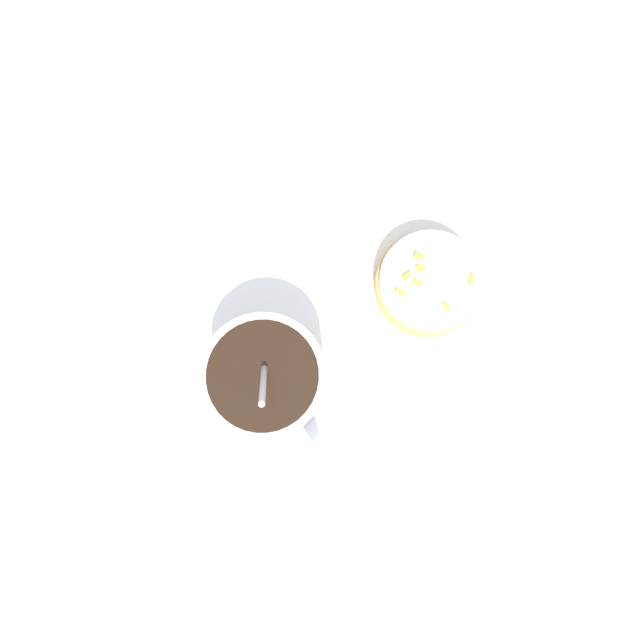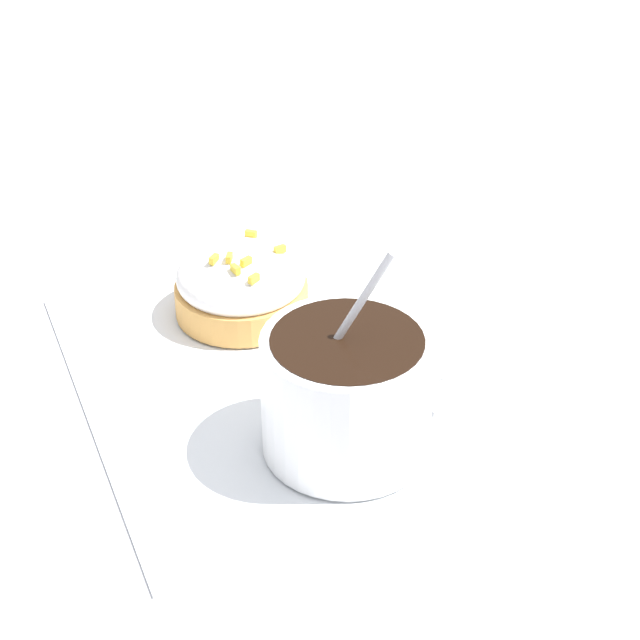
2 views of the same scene
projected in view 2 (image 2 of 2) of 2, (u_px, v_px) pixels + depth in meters
The scene contains 4 objects.
ground_plane at pixel (295, 375), 0.60m from camera, with size 3.00×3.00×0.00m, color #B2B2B7.
paper_napkin at pixel (295, 373), 0.60m from camera, with size 0.26×0.23×0.00m.
coffee_cup at pixel (356, 386), 0.53m from camera, with size 0.08×0.11×0.11m.
frosted_pastry at pixel (241, 284), 0.64m from camera, with size 0.08×0.08×0.05m.
Camera 2 is at (0.45, -0.18, 0.35)m, focal length 60.00 mm.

